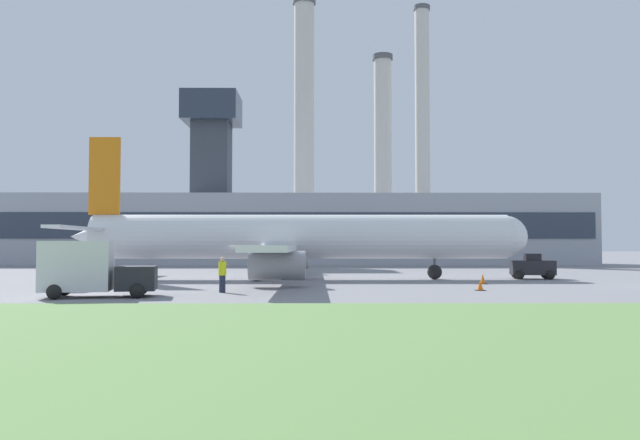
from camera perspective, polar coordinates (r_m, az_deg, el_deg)
name	(u,v)px	position (r m, az deg, el deg)	size (l,w,h in m)	color
ground_plane	(247,280)	(44.45, -6.72, -5.50)	(400.00, 400.00, 0.00)	gray
terminal_building	(274,226)	(81.98, -4.24, -0.55)	(79.57, 12.48, 22.41)	#9EA3AD
smokestack_left	(304,127)	(108.58, -1.47, 8.50)	(3.98, 3.98, 45.39)	beige
smokestack_right	(383,156)	(109.27, 5.78, 5.86)	(3.53, 3.53, 35.72)	beige
smokestack_far	(422,131)	(110.77, 9.35, 8.03)	(2.88, 2.88, 44.38)	beige
airplane	(293,238)	(45.30, -2.44, -1.69)	(33.18, 31.79, 10.35)	silver
pushback_tug	(533,268)	(48.53, 18.86, -4.16)	(3.25, 2.53, 1.86)	#232328
baggage_truck	(91,270)	(31.80, -20.19, -4.30)	(5.54, 3.45, 2.68)	#232328
ground_crew_person	(222,274)	(33.20, -8.92, -4.94)	(0.48, 0.48, 1.86)	#23283D
traffic_cone_near_nose	(480,286)	(35.38, 14.43, -5.87)	(0.53, 0.53, 0.54)	black
traffic_cone_wingtip	(483,279)	(41.29, 14.66, -5.26)	(0.49, 0.49, 0.66)	black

